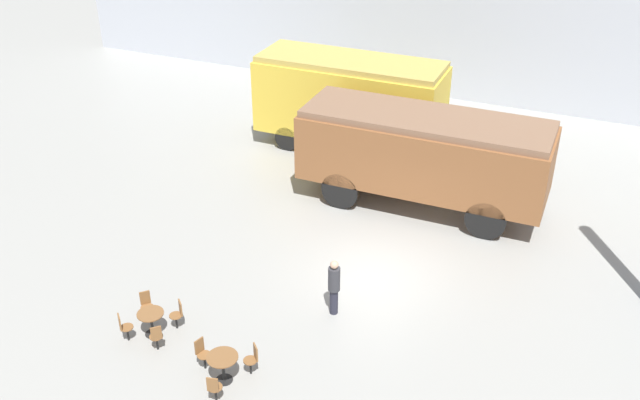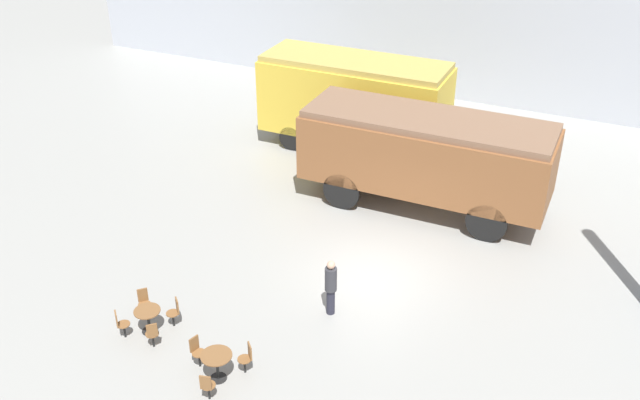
% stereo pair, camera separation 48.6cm
% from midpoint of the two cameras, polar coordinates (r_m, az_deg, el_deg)
% --- Properties ---
extents(ground_plane, '(80.00, 80.00, 0.00)m').
position_cam_midpoint_polar(ground_plane, '(22.13, 4.78, -5.95)').
color(ground_plane, gray).
extents(backdrop_wall, '(44.00, 0.15, 9.00)m').
position_cam_midpoint_polar(backdrop_wall, '(33.88, 14.38, 14.56)').
color(backdrop_wall, '#B2B7C1').
rests_on(backdrop_wall, ground_plane).
extents(passenger_coach_vintage, '(7.52, 2.74, 3.82)m').
position_cam_midpoint_polar(passenger_coach_vintage, '(29.07, 3.26, 8.20)').
color(passenger_coach_vintage, gold).
rests_on(passenger_coach_vintage, ground_plane).
extents(passenger_coach_wooden, '(8.57, 2.89, 3.44)m').
position_cam_midpoint_polar(passenger_coach_wooden, '(24.91, 9.04, 3.81)').
color(passenger_coach_wooden, brown).
rests_on(passenger_coach_wooden, ground_plane).
extents(cafe_table_near, '(0.80, 0.80, 0.78)m').
position_cam_midpoint_polar(cafe_table_near, '(18.34, -7.49, -12.64)').
color(cafe_table_near, black).
rests_on(cafe_table_near, ground_plane).
extents(cafe_table_mid, '(0.73, 0.73, 0.72)m').
position_cam_midpoint_polar(cafe_table_mid, '(20.12, -12.93, -9.03)').
color(cafe_table_mid, black).
rests_on(cafe_table_mid, ground_plane).
extents(cafe_chair_0, '(0.36, 0.38, 0.87)m').
position_cam_midpoint_polar(cafe_chair_0, '(17.87, -8.23, -14.46)').
color(cafe_chair_0, black).
rests_on(cafe_chair_0, ground_plane).
extents(cafe_chair_1, '(0.40, 0.40, 0.87)m').
position_cam_midpoint_polar(cafe_chair_1, '(18.51, -5.09, -12.36)').
color(cafe_chair_1, black).
rests_on(cafe_chair_1, ground_plane).
extents(cafe_chair_2, '(0.39, 0.37, 0.87)m').
position_cam_midpoint_polar(cafe_chair_2, '(18.85, -9.09, -11.74)').
color(cafe_chair_2, black).
rests_on(cafe_chair_2, ground_plane).
extents(cafe_chair_3, '(0.40, 0.40, 0.87)m').
position_cam_midpoint_polar(cafe_chair_3, '(20.10, -15.01, -9.47)').
color(cafe_chair_3, black).
rests_on(cafe_chair_3, ground_plane).
extents(cafe_chair_4, '(0.40, 0.40, 0.87)m').
position_cam_midpoint_polar(cafe_chair_4, '(19.56, -12.57, -10.37)').
color(cafe_chair_4, black).
rests_on(cafe_chair_4, ground_plane).
extents(cafe_chair_5, '(0.40, 0.40, 0.87)m').
position_cam_midpoint_polar(cafe_chair_5, '(20.19, -10.85, -8.68)').
color(cafe_chair_5, black).
rests_on(cafe_chair_5, ground_plane).
extents(cafe_chair_6, '(0.40, 0.40, 0.87)m').
position_cam_midpoint_polar(cafe_chair_6, '(20.71, -13.26, -7.87)').
color(cafe_chair_6, black).
rests_on(cafe_chair_6, ground_plane).
extents(visitor_person, '(0.34, 0.34, 1.77)m').
position_cam_midpoint_polar(visitor_person, '(19.99, 1.57, -6.84)').
color(visitor_person, '#262633').
rests_on(visitor_person, ground_plane).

